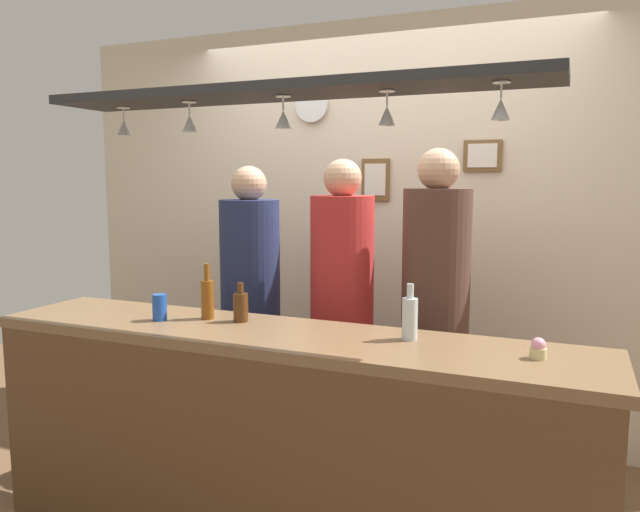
{
  "coord_description": "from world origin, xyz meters",
  "views": [
    {
      "loc": [
        1.14,
        -2.6,
        1.61
      ],
      "look_at": [
        0.0,
        0.1,
        1.24
      ],
      "focal_mm": 33.92,
      "sensor_mm": 36.0,
      "label": 1
    }
  ],
  "objects": [
    {
      "name": "ground_plane",
      "position": [
        0.0,
        0.0,
        0.0
      ],
      "size": [
        8.0,
        8.0,
        0.0
      ],
      "primitive_type": "plane",
      "color": "brown"
    },
    {
      "name": "back_wall",
      "position": [
        0.0,
        1.1,
        1.3
      ],
      "size": [
        4.4,
        0.06,
        2.6
      ],
      "primitive_type": "cube",
      "color": "beige",
      "rests_on": "ground_plane"
    },
    {
      "name": "bar_counter",
      "position": [
        0.0,
        -0.5,
        0.66
      ],
      "size": [
        2.7,
        0.55,
        0.97
      ],
      "color": "brown",
      "rests_on": "ground_plane"
    },
    {
      "name": "overhead_glass_rack",
      "position": [
        0.0,
        -0.3,
        1.97
      ],
      "size": [
        2.2,
        0.36,
        0.04
      ],
      "primitive_type": "cube",
      "color": "black"
    },
    {
      "name": "hanging_wineglass_far_left",
      "position": [
        -0.87,
        -0.26,
        1.86
      ],
      "size": [
        0.07,
        0.07,
        0.13
      ],
      "color": "silver",
      "rests_on": "overhead_glass_rack"
    },
    {
      "name": "hanging_wineglass_left",
      "position": [
        -0.45,
        -0.31,
        1.86
      ],
      "size": [
        0.07,
        0.07,
        0.13
      ],
      "color": "silver",
      "rests_on": "overhead_glass_rack"
    },
    {
      "name": "hanging_wineglass_center_left",
      "position": [
        0.01,
        -0.32,
        1.86
      ],
      "size": [
        0.07,
        0.07,
        0.13
      ],
      "color": "silver",
      "rests_on": "overhead_glass_rack"
    },
    {
      "name": "hanging_wineglass_center",
      "position": [
        0.45,
        -0.29,
        1.86
      ],
      "size": [
        0.07,
        0.07,
        0.13
      ],
      "color": "silver",
      "rests_on": "overhead_glass_rack"
    },
    {
      "name": "hanging_wineglass_center_right",
      "position": [
        0.88,
        -0.34,
        1.86
      ],
      "size": [
        0.07,
        0.07,
        0.13
      ],
      "color": "silver",
      "rests_on": "overhead_glass_rack"
    },
    {
      "name": "person_left_navy_shirt",
      "position": [
        -0.55,
        0.38,
        1.02
      ],
      "size": [
        0.34,
        0.34,
        1.69
      ],
      "color": "#2D334C",
      "rests_on": "ground_plane"
    },
    {
      "name": "person_middle_red_shirt",
      "position": [
        0.01,
        0.38,
        1.04
      ],
      "size": [
        0.34,
        0.34,
        1.72
      ],
      "color": "#2D334C",
      "rests_on": "ground_plane"
    },
    {
      "name": "person_right_brown_shirt",
      "position": [
        0.51,
        0.38,
        1.07
      ],
      "size": [
        0.34,
        0.34,
        1.76
      ],
      "color": "#2D334C",
      "rests_on": "ground_plane"
    },
    {
      "name": "bottle_beer_amber_tall",
      "position": [
        -0.42,
        -0.26,
        1.07
      ],
      "size": [
        0.06,
        0.06,
        0.26
      ],
      "color": "brown",
      "rests_on": "bar_counter"
    },
    {
      "name": "bottle_soda_clear",
      "position": [
        0.54,
        -0.25,
        1.06
      ],
      "size": [
        0.06,
        0.06,
        0.23
      ],
      "color": "silver",
      "rests_on": "bar_counter"
    },
    {
      "name": "bottle_beer_brown_stubby",
      "position": [
        -0.25,
        -0.25,
        1.04
      ],
      "size": [
        0.07,
        0.07,
        0.18
      ],
      "color": "#512D14",
      "rests_on": "bar_counter"
    },
    {
      "name": "drink_can",
      "position": [
        -0.6,
        -0.37,
        1.03
      ],
      "size": [
        0.07,
        0.07,
        0.12
      ],
      "primitive_type": "cylinder",
      "color": "#1E4CB2",
      "rests_on": "bar_counter"
    },
    {
      "name": "cupcake",
      "position": [
        1.04,
        -0.33,
        1.0
      ],
      "size": [
        0.06,
        0.06,
        0.08
      ],
      "color": "beige",
      "rests_on": "bar_counter"
    },
    {
      "name": "picture_frame_upper_small",
      "position": [
        0.63,
        1.06,
        1.75
      ],
      "size": [
        0.22,
        0.02,
        0.18
      ],
      "color": "brown",
      "rests_on": "back_wall"
    },
    {
      "name": "picture_frame_crest",
      "position": [
        -0.03,
        1.06,
        1.61
      ],
      "size": [
        0.18,
        0.02,
        0.26
      ],
      "color": "brown",
      "rests_on": "back_wall"
    },
    {
      "name": "wall_clock",
      "position": [
        -0.46,
        1.05,
        2.09
      ],
      "size": [
        0.22,
        0.03,
        0.22
      ],
      "primitive_type": "cylinder",
      "rotation": [
        1.57,
        0.0,
        0.0
      ],
      "color": "white",
      "rests_on": "back_wall"
    }
  ]
}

